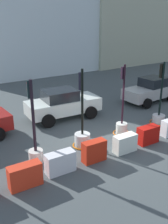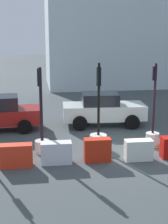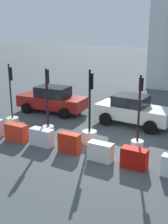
# 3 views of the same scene
# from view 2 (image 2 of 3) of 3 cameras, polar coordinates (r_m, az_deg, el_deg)

# --- Properties ---
(ground_plane) EXTENTS (120.00, 120.00, 0.00)m
(ground_plane) POSITION_cam_2_polar(r_m,az_deg,el_deg) (13.86, 7.86, -6.47)
(ground_plane) COLOR #424A4C
(traffic_light_1) EXTENTS (0.59, 0.59, 3.42)m
(traffic_light_1) POSITION_cam_2_polar(r_m,az_deg,el_deg) (13.32, -7.24, -3.88)
(traffic_light_1) COLOR beige
(traffic_light_1) RESTS_ON ground_plane
(traffic_light_2) EXTENTS (0.90, 0.90, 3.54)m
(traffic_light_2) POSITION_cam_2_polar(r_m,az_deg,el_deg) (13.73, 2.47, -4.16)
(traffic_light_2) COLOR silver
(traffic_light_2) RESTS_ON ground_plane
(traffic_light_3) EXTENTS (0.86, 0.86, 3.49)m
(traffic_light_3) POSITION_cam_2_polar(r_m,az_deg,el_deg) (14.37, 11.69, -3.48)
(traffic_light_3) COLOR silver
(traffic_light_3) RESTS_ON ground_plane
(construction_barrier_1) EXTENTS (1.16, 0.47, 0.84)m
(construction_barrier_1) POSITION_cam_2_polar(r_m,az_deg,el_deg) (12.19, -11.54, -7.36)
(construction_barrier_1) COLOR red
(construction_barrier_1) RESTS_ON ground_plane
(construction_barrier_2) EXTENTS (1.14, 0.50, 0.81)m
(construction_barrier_2) POSITION_cam_2_polar(r_m,az_deg,el_deg) (12.31, -4.79, -6.99)
(construction_barrier_2) COLOR silver
(construction_barrier_2) RESTS_ON ground_plane
(construction_barrier_3) EXTENTS (1.00, 0.44, 0.89)m
(construction_barrier_3) POSITION_cam_2_polar(r_m,az_deg,el_deg) (12.45, 2.31, -6.54)
(construction_barrier_3) COLOR red
(construction_barrier_3) RESTS_ON ground_plane
(construction_barrier_4) EXTENTS (1.05, 0.47, 0.79)m
(construction_barrier_4) POSITION_cam_2_polar(r_m,az_deg,el_deg) (12.75, 9.36, -6.45)
(construction_barrier_4) COLOR white
(construction_barrier_4) RESTS_ON ground_plane
(car_white_van) EXTENTS (4.29, 2.27, 1.68)m
(car_white_van) POSITION_cam_2_polar(r_m,az_deg,el_deg) (17.16, 3.27, 0.50)
(car_white_van) COLOR silver
(car_white_van) RESTS_ON ground_plane
(building_main_facade) EXTENTS (12.69, 7.72, 14.85)m
(building_main_facade) POSITION_cam_2_polar(r_m,az_deg,el_deg) (30.89, 5.45, 18.61)
(building_main_facade) COLOR silver
(building_main_facade) RESTS_ON ground_plane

